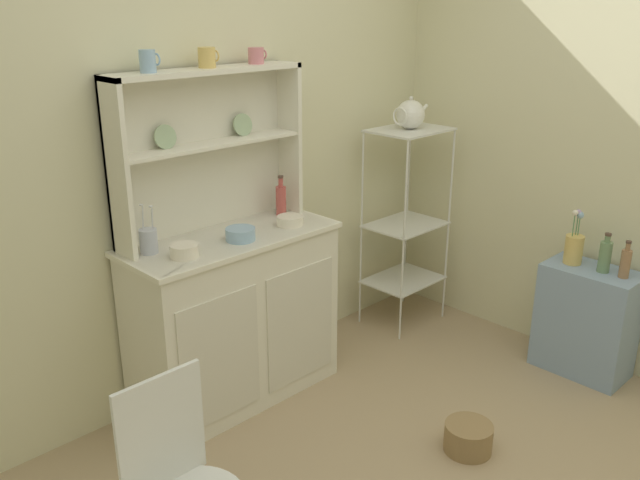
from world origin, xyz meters
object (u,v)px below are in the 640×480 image
side_shelf_blue (586,321)px  utensil_jar (149,241)px  cup_sky_0 (148,61)px  flower_vase (574,247)px  bowl_mixing_large (184,251)px  hutch_cabinet (235,317)px  jam_bottle (281,199)px  floor_basket (468,438)px  porcelain_teapot (410,114)px  bakers_rack (406,211)px  wire_chair (178,479)px  vinegar_bottle (625,263)px  hutch_shelf_unit (205,139)px  oil_bottle (605,256)px

side_shelf_blue → utensil_jar: size_ratio=2.68×
cup_sky_0 → flower_vase: 2.34m
cup_sky_0 → bowl_mixing_large: size_ratio=0.75×
hutch_cabinet → jam_bottle: jam_bottle is taller
hutch_cabinet → floor_basket: hutch_cabinet is taller
cup_sky_0 → utensil_jar: bearing=-155.9°
porcelain_teapot → hutch_cabinet: bearing=178.2°
bakers_rack → cup_sky_0: 1.86m
wire_chair → vinegar_bottle: bearing=-27.8°
hutch_shelf_unit → floor_basket: size_ratio=4.57×
hutch_cabinet → vinegar_bottle: bearing=-40.4°
oil_bottle → flower_vase: bearing=89.8°
wire_chair → porcelain_teapot: porcelain_teapot is taller
porcelain_teapot → flower_vase: size_ratio=0.86×
jam_bottle → cup_sky_0: bearing=177.0°
flower_vase → oil_bottle: flower_vase is taller
bakers_rack → floor_basket: (-0.82, -1.05, -0.66)m
bakers_rack → porcelain_teapot: (-0.00, 0.00, 0.58)m
hutch_shelf_unit → utensil_jar: bearing=-167.6°
hutch_cabinet → bowl_mixing_large: 0.55m
bowl_mixing_large → porcelain_teapot: 1.65m
side_shelf_blue → porcelain_teapot: size_ratio=2.33×
bakers_rack → jam_bottle: (-0.89, 0.13, 0.23)m
hutch_cabinet → hutch_shelf_unit: size_ratio=1.07×
vinegar_bottle → floor_basket: bearing=169.9°
hutch_cabinet → wire_chair: 1.29m
cup_sky_0 → vinegar_bottle: (1.80, -1.40, -1.01)m
side_shelf_blue → utensil_jar: 2.33m
bowl_mixing_large → wire_chair: bearing=-126.2°
floor_basket → cup_sky_0: bearing=121.9°
cup_sky_0 → oil_bottle: bearing=-35.8°
floor_basket → bowl_mixing_large: size_ratio=1.74×
bowl_mixing_large → hutch_shelf_unit: bearing=37.4°
side_shelf_blue → oil_bottle: size_ratio=2.85×
hutch_cabinet → vinegar_bottle: size_ratio=5.42×
bowl_mixing_large → vinegar_bottle: (1.81, -1.21, -0.22)m
flower_vase → oil_bottle: (-0.00, -0.17, -0.00)m
side_shelf_blue → cup_sky_0: size_ratio=6.39×
hutch_shelf_unit → wire_chair: hutch_shelf_unit is taller
hutch_shelf_unit → side_shelf_blue: hutch_shelf_unit is taller
hutch_cabinet → cup_sky_0: size_ratio=11.35×
hutch_shelf_unit → jam_bottle: bearing=-11.3°
porcelain_teapot → vinegar_bottle: 1.41m
hutch_cabinet → oil_bottle: bearing=-38.0°
porcelain_teapot → vinegar_bottle: (0.22, -1.24, -0.63)m
wire_chair → bowl_mixing_large: 1.09m
bakers_rack → bowl_mixing_large: bearing=-178.8°
bowl_mixing_large → porcelain_teapot: size_ratio=0.49×
flower_vase → hutch_shelf_unit: bearing=142.1°
hutch_shelf_unit → utensil_jar: 0.56m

